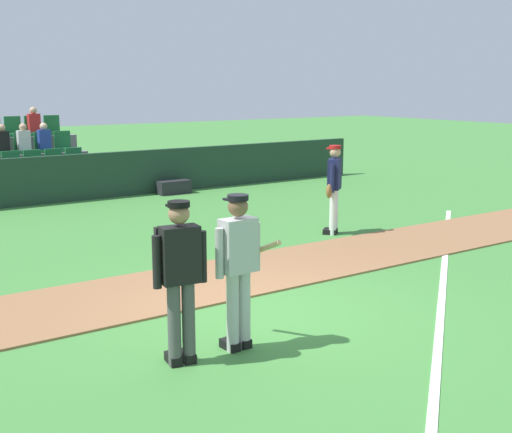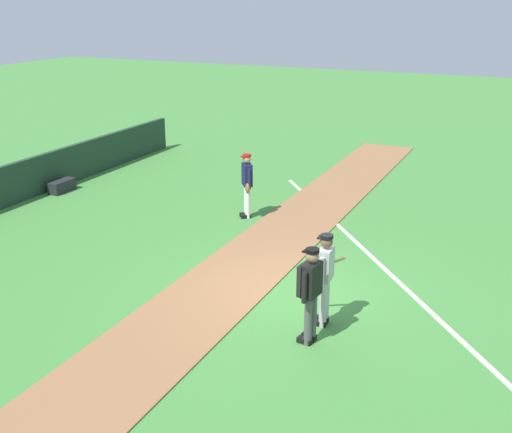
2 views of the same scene
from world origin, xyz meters
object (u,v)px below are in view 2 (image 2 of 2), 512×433
umpire_home_plate (310,290)px  equipment_bag (62,186)px  batter_grey_jersey (325,276)px  runner_navy_jersey (247,183)px

umpire_home_plate → equipment_bag: 11.33m
batter_grey_jersey → runner_navy_jersey: (4.75, 3.85, -0.01)m
batter_grey_jersey → umpire_home_plate: same height
umpire_home_plate → batter_grey_jersey: bearing=-1.5°
batter_grey_jersey → runner_navy_jersey: 6.11m
umpire_home_plate → runner_navy_jersey: bearing=35.0°
batter_grey_jersey → equipment_bag: size_ratio=1.96×
batter_grey_jersey → umpire_home_plate: (-0.72, 0.02, 0.03)m
umpire_home_plate → equipment_bag: (5.19, 10.04, -0.82)m
runner_navy_jersey → equipment_bag: runner_navy_jersey is taller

